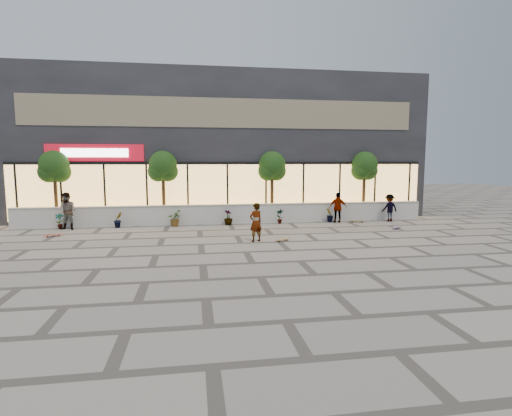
{
  "coord_description": "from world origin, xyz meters",
  "views": [
    {
      "loc": [
        -1.89,
        -14.41,
        3.37
      ],
      "look_at": [
        0.83,
        2.89,
        1.3
      ],
      "focal_mm": 28.0,
      "sensor_mm": 36.0,
      "label": 1
    }
  ],
  "objects": [
    {
      "name": "tree_west",
      "position": [
        -9.0,
        7.7,
        2.99
      ],
      "size": [
        1.6,
        1.5,
        3.92
      ],
      "color": "#433218",
      "rests_on": "ground"
    },
    {
      "name": "shrub_b",
      "position": [
        -5.7,
        6.45,
        0.41
      ],
      "size": [
        0.57,
        0.57,
        0.81
      ],
      "primitive_type": "imported",
      "rotation": [
        0.0,
        0.0,
        0.82
      ],
      "color": "#143912",
      "rests_on": "ground"
    },
    {
      "name": "skateboard_center",
      "position": [
        1.78,
        1.78,
        0.07
      ],
      "size": [
        0.7,
        0.52,
        0.08
      ],
      "rotation": [
        0.0,
        0.0,
        0.54
      ],
      "color": "olive",
      "rests_on": "ground"
    },
    {
      "name": "shrub_e",
      "position": [
        2.7,
        6.45,
        0.41
      ],
      "size": [
        0.46,
        0.35,
        0.81
      ],
      "primitive_type": "imported",
      "rotation": [
        0.0,
        0.0,
        3.28
      ],
      "color": "#143912",
      "rests_on": "ground"
    },
    {
      "name": "shrub_d",
      "position": [
        -0.1,
        6.45,
        0.41
      ],
      "size": [
        0.64,
        0.64,
        0.81
      ],
      "primitive_type": "imported",
      "rotation": [
        0.0,
        0.0,
        2.46
      ],
      "color": "#143912",
      "rests_on": "ground"
    },
    {
      "name": "tree_mideast",
      "position": [
        2.5,
        7.7,
        2.99
      ],
      "size": [
        1.6,
        1.5,
        3.92
      ],
      "color": "#433218",
      "rests_on": "ground"
    },
    {
      "name": "skater_right_far",
      "position": [
        8.93,
        6.3,
        0.76
      ],
      "size": [
        1.07,
        0.72,
        1.53
      ],
      "primitive_type": "imported",
      "rotation": [
        0.0,
        0.0,
        3.31
      ],
      "color": "maroon",
      "rests_on": "ground"
    },
    {
      "name": "tree_midwest",
      "position": [
        -3.5,
        7.7,
        2.99
      ],
      "size": [
        1.6,
        1.5,
        3.92
      ],
      "color": "#433218",
      "rests_on": "ground"
    },
    {
      "name": "shrub_f",
      "position": [
        5.5,
        6.45,
        0.41
      ],
      "size": [
        0.55,
        0.57,
        0.81
      ],
      "primitive_type": "imported",
      "rotation": [
        0.0,
        0.0,
        4.1
      ],
      "color": "#143912",
      "rests_on": "ground"
    },
    {
      "name": "shrub_c",
      "position": [
        -2.9,
        6.45,
        0.41
      ],
      "size": [
        0.68,
        0.77,
        0.81
      ],
      "primitive_type": "imported",
      "rotation": [
        0.0,
        0.0,
        1.64
      ],
      "color": "#143912",
      "rests_on": "ground"
    },
    {
      "name": "skateboard_left",
      "position": [
        -8.13,
        4.36,
        0.07
      ],
      "size": [
        0.75,
        0.46,
        0.09
      ],
      "rotation": [
        0.0,
        0.0,
        0.4
      ],
      "color": "#B62E22",
      "rests_on": "ground"
    },
    {
      "name": "retail_building",
      "position": [
        -0.0,
        12.49,
        4.25
      ],
      "size": [
        24.0,
        9.17,
        8.5
      ],
      "color": "black",
      "rests_on": "ground"
    },
    {
      "name": "skateboard_right_near",
      "position": [
        7.0,
        6.2,
        0.08
      ],
      "size": [
        0.86,
        0.41,
        0.1
      ],
      "rotation": [
        0.0,
        0.0,
        -0.24
      ],
      "color": "brown",
      "rests_on": "ground"
    },
    {
      "name": "skateboard_right_far",
      "position": [
        8.11,
        3.92,
        0.07
      ],
      "size": [
        0.67,
        0.59,
        0.09
      ],
      "rotation": [
        0.0,
        0.0,
        0.68
      ],
      "color": "#6D5399",
      "rests_on": "ground"
    },
    {
      "name": "shrub_a",
      "position": [
        -8.5,
        6.45,
        0.41
      ],
      "size": [
        0.43,
        0.29,
        0.81
      ],
      "primitive_type": "imported",
      "color": "#143912",
      "rests_on": "ground"
    },
    {
      "name": "skater_center",
      "position": [
        0.66,
        1.9,
        0.82
      ],
      "size": [
        0.71,
        0.61,
        1.63
      ],
      "primitive_type": "imported",
      "rotation": [
        0.0,
        0.0,
        3.59
      ],
      "color": "silver",
      "rests_on": "ground"
    },
    {
      "name": "tree_east",
      "position": [
        8.0,
        7.7,
        2.99
      ],
      "size": [
        1.6,
        1.5,
        3.92
      ],
      "color": "#433218",
      "rests_on": "ground"
    },
    {
      "name": "ground",
      "position": [
        0.0,
        0.0,
        0.0
      ],
      "size": [
        80.0,
        80.0,
        0.0
      ],
      "primitive_type": "plane",
      "color": "gray",
      "rests_on": "ground"
    },
    {
      "name": "planter_wall",
      "position": [
        0.0,
        7.0,
        0.52
      ],
      "size": [
        22.0,
        0.42,
        1.04
      ],
      "color": "silver",
      "rests_on": "ground"
    },
    {
      "name": "skater_right_near",
      "position": [
        5.91,
        6.3,
        0.83
      ],
      "size": [
        1.02,
        0.56,
        1.65
      ],
      "primitive_type": "imported",
      "rotation": [
        0.0,
        0.0,
        2.97
      ],
      "color": "silver",
      "rests_on": "ground"
    },
    {
      "name": "skater_left",
      "position": [
        -8.0,
        6.13,
        0.92
      ],
      "size": [
        1.05,
        0.91,
        1.84
      ],
      "primitive_type": "imported",
      "rotation": [
        0.0,
        0.0,
        -0.26
      ],
      "color": "tan",
      "rests_on": "ground"
    }
  ]
}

